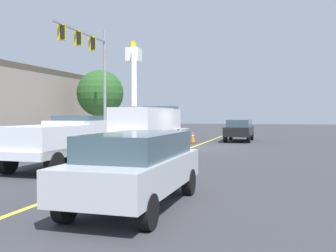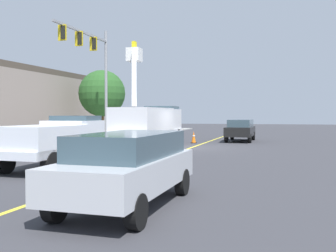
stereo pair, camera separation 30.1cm
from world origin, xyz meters
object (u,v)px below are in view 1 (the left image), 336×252
object	(u,v)px
trailing_sedan	(137,164)
traffic_cone_mid_front	(193,137)
service_pickup_truck	(59,140)
passing_minivan	(239,129)
traffic_cone_leading	(77,167)
utility_bucket_truck	(149,122)
traffic_signal_mast	(91,59)

from	to	relation	value
trailing_sedan	traffic_cone_mid_front	size ratio (longest dim) A/B	5.60
trailing_sedan	service_pickup_truck	bearing A→B (deg)	43.21
passing_minivan	traffic_cone_leading	distance (m)	19.85
utility_bucket_truck	trailing_sedan	distance (m)	16.66
service_pickup_truck	traffic_signal_mast	xyz separation A→B (m)	(12.63, 4.45, 5.00)
utility_bucket_truck	passing_minivan	bearing A→B (deg)	-40.81
trailing_sedan	traffic_signal_mast	size ratio (longest dim) A/B	0.56
traffic_cone_leading	traffic_signal_mast	size ratio (longest dim) A/B	0.10
service_pickup_truck	traffic_cone_leading	size ratio (longest dim) A/B	6.76
service_pickup_truck	passing_minivan	world-z (taller)	service_pickup_truck
service_pickup_truck	traffic_signal_mast	distance (m)	14.29
passing_minivan	utility_bucket_truck	bearing A→B (deg)	139.19
service_pickup_truck	trailing_sedan	size ratio (longest dim) A/B	1.17
passing_minivan	traffic_cone_mid_front	xyz separation A→B (m)	(-2.80, 3.19, -0.54)
trailing_sedan	traffic_signal_mast	world-z (taller)	traffic_signal_mast
utility_bucket_truck	traffic_cone_mid_front	world-z (taller)	utility_bucket_truck
passing_minivan	traffic_cone_leading	size ratio (longest dim) A/B	5.80
utility_bucket_truck	traffic_cone_mid_front	size ratio (longest dim) A/B	9.52
passing_minivan	traffic_signal_mast	size ratio (longest dim) A/B	0.56
passing_minivan	traffic_signal_mast	xyz separation A→B (m)	(-4.49, 10.41, 5.14)
traffic_signal_mast	utility_bucket_truck	bearing A→B (deg)	-110.97
utility_bucket_truck	service_pickup_truck	distance (m)	10.77
traffic_cone_mid_front	traffic_signal_mast	xyz separation A→B (m)	(-1.70, 7.22, 5.68)
trailing_sedan	passing_minivan	bearing A→B (deg)	-2.57
passing_minivan	trailing_sedan	xyz separation A→B (m)	(-22.40, 1.00, 0.00)
passing_minivan	traffic_signal_mast	distance (m)	12.45
passing_minivan	traffic_signal_mast	world-z (taller)	traffic_signal_mast
traffic_cone_leading	traffic_signal_mast	distance (m)	17.22
utility_bucket_truck	traffic_cone_mid_front	distance (m)	4.42
traffic_signal_mast	trailing_sedan	bearing A→B (deg)	-152.29
trailing_sedan	traffic_signal_mast	bearing A→B (deg)	27.71
service_pickup_truck	traffic_cone_mid_front	bearing A→B (deg)	-10.95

